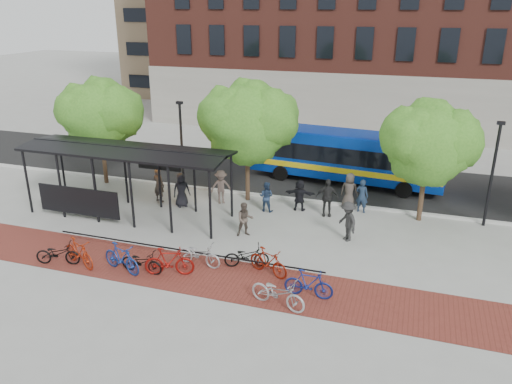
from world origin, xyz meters
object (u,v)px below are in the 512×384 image
(bike_5, at_px, (169,262))
(bike_9, at_px, (268,262))
(bus_shelter, at_px, (124,158))
(lamp_post_left, at_px, (182,144))
(tree_a, at_px, (101,113))
(pedestrian_0, at_px, (181,190))
(bus, at_px, (346,154))
(pedestrian_3, at_px, (221,187))
(pedestrian_4, at_px, (327,197))
(lamp_post_right, at_px, (493,172))
(bike_0, at_px, (58,253))
(tree_b, at_px, (249,119))
(bike_4, at_px, (142,262))
(bike_8, at_px, (247,256))
(pedestrian_6, at_px, (349,191))
(pedestrian_2, at_px, (266,197))
(tree_c, at_px, (430,141))
(pedestrian_9, at_px, (348,221))
(pedestrian_8, at_px, (245,219))
(bike_6, at_px, (199,254))
(pedestrian_5, at_px, (300,195))
(bike_1, at_px, (79,252))
(bike_11, at_px, (309,284))
(pedestrian_1, at_px, (159,185))
(bike_3, at_px, (122,258))
(bike_10, at_px, (278,293))
(pedestrian_7, at_px, (362,196))

(bike_5, distance_m, bike_9, 3.89)
(bus_shelter, bearing_deg, lamp_post_left, 74.47)
(tree_a, height_order, pedestrian_0, tree_a)
(pedestrian_0, bearing_deg, bus_shelter, 178.85)
(bus, height_order, pedestrian_3, bus)
(lamp_post_left, distance_m, bike_5, 9.96)
(tree_a, distance_m, pedestrian_4, 13.84)
(bus, height_order, pedestrian_4, bus)
(lamp_post_right, xyz_separation_m, pedestrian_4, (-7.49, -1.15, -1.77))
(bus, relative_size, bike_0, 6.29)
(tree_b, distance_m, pedestrian_3, 3.88)
(bike_4, height_order, pedestrian_3, pedestrian_3)
(tree_b, height_order, bike_8, tree_b)
(tree_a, bearing_deg, tree_b, 0.00)
(pedestrian_6, bearing_deg, tree_a, 9.58)
(bus, relative_size, pedestrian_2, 7.30)
(tree_c, height_order, pedestrian_2, tree_c)
(pedestrian_9, bearing_deg, pedestrian_6, 147.43)
(pedestrian_4, xyz_separation_m, pedestrian_8, (-3.14, -3.51, -0.16))
(bus_shelter, relative_size, pedestrian_3, 5.73)
(bike_0, distance_m, pedestrian_0, 7.62)
(bike_6, bearing_deg, bike_4, 128.45)
(tree_b, xyz_separation_m, lamp_post_right, (11.90, 0.25, -1.71))
(pedestrian_5, relative_size, pedestrian_9, 0.90)
(tree_a, distance_m, bike_1, 10.97)
(lamp_post_left, xyz_separation_m, bike_8, (6.39, -7.40, -2.27))
(bike_9, bearing_deg, bike_11, -98.48)
(tree_b, distance_m, pedestrian_1, 6.03)
(bike_4, relative_size, bike_9, 0.97)
(bike_11, distance_m, pedestrian_2, 8.28)
(pedestrian_2, bearing_deg, bike_9, 111.46)
(lamp_post_left, distance_m, pedestrian_9, 10.73)
(bike_9, distance_m, pedestrian_0, 8.44)
(pedestrian_1, xyz_separation_m, pedestrian_8, (5.84, -2.62, -0.13))
(bike_3, distance_m, bike_9, 5.84)
(tree_a, bearing_deg, bike_8, -32.33)
(bus, height_order, pedestrian_9, bus)
(bike_4, distance_m, pedestrian_3, 7.93)
(bus, bearing_deg, pedestrian_3, -131.03)
(bike_11, distance_m, pedestrian_3, 9.99)
(bike_8, bearing_deg, pedestrian_1, 31.97)
(bike_10, bearing_deg, tree_c, -12.03)
(pedestrian_7, bearing_deg, bike_6, 63.94)
(bike_1, distance_m, pedestrian_7, 13.84)
(pedestrian_2, xyz_separation_m, pedestrian_7, (4.70, 1.38, 0.09))
(bike_1, relative_size, pedestrian_6, 1.03)
(bus, relative_size, pedestrian_3, 6.26)
(bike_6, distance_m, bike_8, 1.95)
(bike_1, height_order, bike_8, bike_1)
(bike_9, xyz_separation_m, bike_10, (0.98, -2.06, 0.01))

